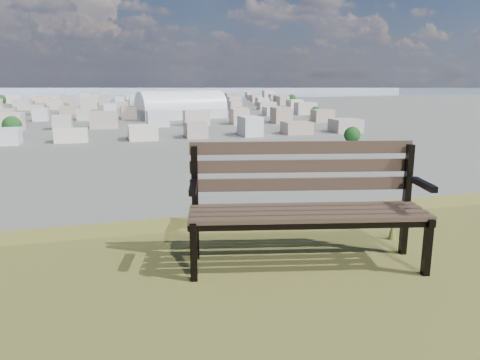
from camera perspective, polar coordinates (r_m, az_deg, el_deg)
name	(u,v)px	position (r m, az deg, el deg)	size (l,w,h in m)	color
park_bench	(305,197)	(3.87, 7.98, -2.12)	(1.98, 1.01, 0.99)	#3B2E22
arena	(181,110)	(298.64, -7.18, 8.49)	(57.43, 34.30, 22.67)	beige
city_blocks	(107,105)	(395.62, -15.92, 8.84)	(395.00, 361.00, 7.00)	beige
city_trees	(64,110)	(321.31, -20.63, 7.98)	(406.52, 387.20, 9.98)	#2E2117
bay_water	(106,90)	(900.89, -16.03, 10.49)	(2400.00, 700.00, 0.12)	#92AABA
far_hills	(82,76)	(1404.74, -18.67, 11.97)	(2050.00, 340.00, 60.00)	#99A2BD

